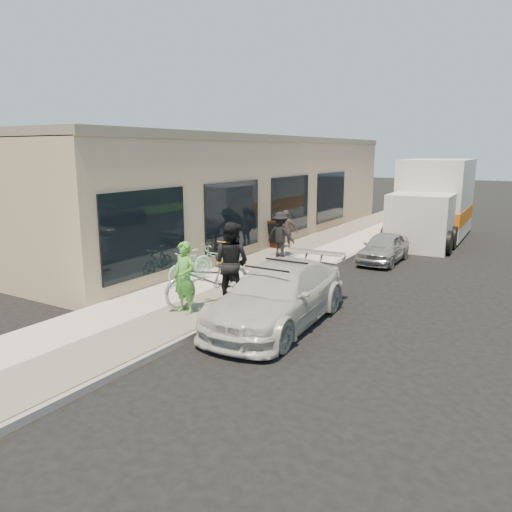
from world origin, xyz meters
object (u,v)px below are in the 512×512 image
at_px(sedan_white, 278,295).
at_px(sedan_silver, 384,248).
at_px(man_standing, 231,262).
at_px(tandem_bike, 209,279).
at_px(bystander_a, 281,235).
at_px(sandwich_board, 275,234).
at_px(cruiser_bike_b, 221,258).
at_px(cruiser_bike_c, 228,252).
at_px(cruiser_bike_a, 189,266).
at_px(woman_rider, 184,278).
at_px(bystander_b, 286,231).
at_px(moving_truck, 433,204).
at_px(bike_rack, 235,248).

height_order(sedan_white, sedan_silver, sedan_white).
distance_m(sedan_silver, man_standing, 6.97).
xyz_separation_m(tandem_bike, bystander_a, (-1.12, 5.50, 0.16)).
bearing_deg(sandwich_board, sedan_white, -59.24).
xyz_separation_m(cruiser_bike_b, cruiser_bike_c, (-0.24, 0.72, 0.01)).
relative_size(sandwich_board, sedan_silver, 0.35).
distance_m(cruiser_bike_a, cruiser_bike_b, 1.39).
distance_m(woman_rider, man_standing, 1.28).
bearing_deg(sedan_white, cruiser_bike_b, 138.47).
relative_size(sedan_white, bystander_a, 2.99).
xyz_separation_m(woman_rider, bystander_b, (-1.29, 7.11, -0.05)).
bearing_deg(cruiser_bike_b, bystander_b, 114.52).
relative_size(cruiser_bike_a, cruiser_bike_c, 0.99).
bearing_deg(tandem_bike, moving_truck, 100.38).
xyz_separation_m(woman_rider, cruiser_bike_a, (-1.55, 2.07, -0.35)).
xyz_separation_m(moving_truck, woman_rider, (-2.29, -13.49, -0.52)).
distance_m(sedan_silver, bystander_b, 3.40).
height_order(man_standing, bystander_a, man_standing).
xyz_separation_m(bike_rack, cruiser_bike_b, (0.13, -0.92, -0.13)).
bearing_deg(woman_rider, sandwich_board, 111.11).
bearing_deg(sandwich_board, moving_truck, 54.91).
distance_m(tandem_bike, bystander_a, 5.62).
bearing_deg(moving_truck, man_standing, -101.44).
bearing_deg(cruiser_bike_a, sandwich_board, 103.61).
bearing_deg(woman_rider, cruiser_bike_c, 118.95).
bearing_deg(bike_rack, sedan_silver, 44.94).
bearing_deg(sandwich_board, cruiser_bike_b, -82.07).
relative_size(bike_rack, cruiser_bike_a, 0.64).
distance_m(sandwich_board, bystander_b, 0.89).
distance_m(sedan_white, sedan_silver, 7.20).
height_order(sedan_silver, cruiser_bike_b, cruiser_bike_b).
bearing_deg(cruiser_bike_c, sandwich_board, 86.22).
xyz_separation_m(moving_truck, man_standing, (-1.87, -12.29, -0.36)).
bearing_deg(sedan_silver, moving_truck, 85.73).
height_order(woman_rider, bystander_a, woman_rider).
distance_m(cruiser_bike_b, cruiser_bike_c, 0.76).
bearing_deg(cruiser_bike_c, tandem_bike, -70.02).
bearing_deg(bike_rack, sandwich_board, 96.63).
bearing_deg(sandwich_board, bystander_b, -34.19).
xyz_separation_m(woman_rider, cruiser_bike_b, (-1.50, 3.46, -0.36)).
xyz_separation_m(sandwich_board, cruiser_bike_b, (0.50, -4.15, -0.08)).
bearing_deg(woman_rider, tandem_bike, 91.20).
bearing_deg(man_standing, cruiser_bike_a, -25.74).
xyz_separation_m(tandem_bike, cruiser_bike_a, (-1.62, 1.28, -0.16)).
bearing_deg(sedan_white, sedan_silver, 86.24).
distance_m(woman_rider, cruiser_bike_b, 3.79).
distance_m(sandwich_board, man_standing, 6.86).
relative_size(sedan_silver, bystander_b, 1.94).
relative_size(bike_rack, sedan_silver, 0.33).
xyz_separation_m(bike_rack, sedan_white, (3.53, -3.61, -0.08)).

